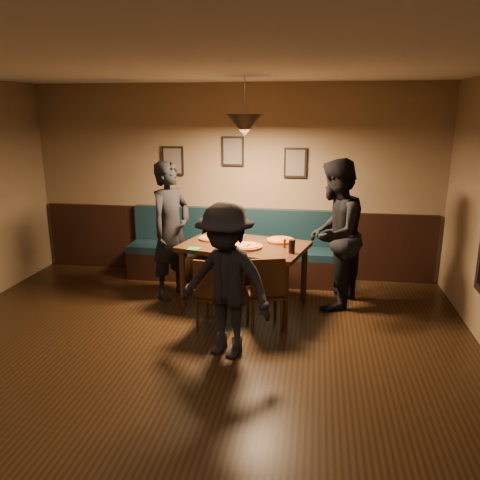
{
  "coord_description": "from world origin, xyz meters",
  "views": [
    {
      "loc": [
        1.21,
        -3.44,
        2.4
      ],
      "look_at": [
        0.35,
        1.92,
        0.95
      ],
      "focal_mm": 35.99,
      "sensor_mm": 36.0,
      "label": 1
    }
  ],
  "objects_px": {
    "dining_table": "(244,275)",
    "diner_right": "(334,235)",
    "diner_left": "(171,230)",
    "booth_bench": "(230,246)",
    "chair_near_right": "(265,291)",
    "tabasco_bottle": "(285,242)",
    "chair_near_left": "(215,293)",
    "soda_glass": "(292,246)",
    "diner_front": "(226,281)"
  },
  "relations": [
    {
      "from": "dining_table",
      "to": "diner_right",
      "type": "height_order",
      "value": "diner_right"
    },
    {
      "from": "dining_table",
      "to": "diner_right",
      "type": "distance_m",
      "value": 1.23
    },
    {
      "from": "dining_table",
      "to": "diner_left",
      "type": "xyz_separation_m",
      "value": [
        -0.99,
        0.16,
        0.5
      ]
    },
    {
      "from": "booth_bench",
      "to": "chair_near_right",
      "type": "relative_size",
      "value": 3.46
    },
    {
      "from": "diner_right",
      "to": "tabasco_bottle",
      "type": "bearing_deg",
      "value": -51.1
    },
    {
      "from": "diner_right",
      "to": "tabasco_bottle",
      "type": "distance_m",
      "value": 0.64
    },
    {
      "from": "booth_bench",
      "to": "tabasco_bottle",
      "type": "bearing_deg",
      "value": -49.65
    },
    {
      "from": "chair_near_right",
      "to": "diner_left",
      "type": "xyz_separation_m",
      "value": [
        -1.32,
        0.77,
        0.47
      ]
    },
    {
      "from": "chair_near_right",
      "to": "diner_right",
      "type": "bearing_deg",
      "value": 26.71
    },
    {
      "from": "chair_near_left",
      "to": "diner_left",
      "type": "xyz_separation_m",
      "value": [
        -0.77,
        0.89,
        0.48
      ]
    },
    {
      "from": "diner_right",
      "to": "chair_near_left",
      "type": "bearing_deg",
      "value": -38.41
    },
    {
      "from": "dining_table",
      "to": "diner_right",
      "type": "relative_size",
      "value": 0.8
    },
    {
      "from": "dining_table",
      "to": "soda_glass",
      "type": "height_order",
      "value": "soda_glass"
    },
    {
      "from": "diner_left",
      "to": "diner_front",
      "type": "height_order",
      "value": "diner_left"
    },
    {
      "from": "dining_table",
      "to": "chair_near_left",
      "type": "bearing_deg",
      "value": -93.57
    },
    {
      "from": "soda_glass",
      "to": "tabasco_bottle",
      "type": "distance_m",
      "value": 0.24
    },
    {
      "from": "tabasco_bottle",
      "to": "chair_near_right",
      "type": "bearing_deg",
      "value": -108.94
    },
    {
      "from": "dining_table",
      "to": "chair_near_right",
      "type": "distance_m",
      "value": 0.69
    },
    {
      "from": "chair_near_left",
      "to": "chair_near_right",
      "type": "bearing_deg",
      "value": 20.21
    },
    {
      "from": "booth_bench",
      "to": "tabasco_bottle",
      "type": "height_order",
      "value": "booth_bench"
    },
    {
      "from": "chair_near_left",
      "to": "tabasco_bottle",
      "type": "bearing_deg",
      "value": 49.4
    },
    {
      "from": "chair_near_left",
      "to": "chair_near_right",
      "type": "relative_size",
      "value": 0.97
    },
    {
      "from": "diner_front",
      "to": "diner_left",
      "type": "bearing_deg",
      "value": 145.7
    },
    {
      "from": "chair_near_left",
      "to": "diner_front",
      "type": "distance_m",
      "value": 0.74
    },
    {
      "from": "tabasco_bottle",
      "to": "diner_front",
      "type": "bearing_deg",
      "value": -111.61
    },
    {
      "from": "dining_table",
      "to": "chair_near_left",
      "type": "relative_size",
      "value": 1.77
    },
    {
      "from": "chair_near_left",
      "to": "diner_front",
      "type": "height_order",
      "value": "diner_front"
    },
    {
      "from": "booth_bench",
      "to": "diner_left",
      "type": "bearing_deg",
      "value": -129.97
    },
    {
      "from": "diner_right",
      "to": "chair_near_right",
      "type": "bearing_deg",
      "value": -27.66
    },
    {
      "from": "booth_bench",
      "to": "soda_glass",
      "type": "bearing_deg",
      "value": -52.0
    },
    {
      "from": "chair_near_right",
      "to": "soda_glass",
      "type": "height_order",
      "value": "soda_glass"
    },
    {
      "from": "dining_table",
      "to": "soda_glass",
      "type": "distance_m",
      "value": 0.83
    },
    {
      "from": "booth_bench",
      "to": "soda_glass",
      "type": "relative_size",
      "value": 18.38
    },
    {
      "from": "booth_bench",
      "to": "diner_right",
      "type": "distance_m",
      "value": 1.71
    },
    {
      "from": "booth_bench",
      "to": "diner_front",
      "type": "bearing_deg",
      "value": -80.83
    },
    {
      "from": "chair_near_right",
      "to": "soda_glass",
      "type": "bearing_deg",
      "value": 30.83
    },
    {
      "from": "chair_near_right",
      "to": "soda_glass",
      "type": "xyz_separation_m",
      "value": [
        0.28,
        0.31,
        0.45
      ]
    },
    {
      "from": "dining_table",
      "to": "chair_near_right",
      "type": "relative_size",
      "value": 1.73
    },
    {
      "from": "chair_near_right",
      "to": "diner_left",
      "type": "distance_m",
      "value": 1.59
    },
    {
      "from": "chair_near_left",
      "to": "booth_bench",
      "type": "bearing_deg",
      "value": 102.25
    },
    {
      "from": "diner_left",
      "to": "tabasco_bottle",
      "type": "xyz_separation_m",
      "value": [
        1.5,
        -0.24,
        -0.03
      ]
    },
    {
      "from": "diner_front",
      "to": "booth_bench",
      "type": "bearing_deg",
      "value": 120.73
    },
    {
      "from": "diner_right",
      "to": "tabasco_bottle",
      "type": "xyz_separation_m",
      "value": [
        -0.6,
        -0.22,
        -0.06
      ]
    },
    {
      "from": "dining_table",
      "to": "tabasco_bottle",
      "type": "bearing_deg",
      "value": 4.87
    },
    {
      "from": "diner_right",
      "to": "booth_bench",
      "type": "bearing_deg",
      "value": -100.04
    },
    {
      "from": "chair_near_right",
      "to": "diner_front",
      "type": "height_order",
      "value": "diner_front"
    },
    {
      "from": "diner_left",
      "to": "dining_table",
      "type": "bearing_deg",
      "value": -74.41
    },
    {
      "from": "booth_bench",
      "to": "diner_left",
      "type": "relative_size",
      "value": 1.66
    },
    {
      "from": "chair_near_left",
      "to": "soda_glass",
      "type": "distance_m",
      "value": 1.04
    },
    {
      "from": "chair_near_right",
      "to": "chair_near_left",
      "type": "bearing_deg",
      "value": 175.0
    }
  ]
}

